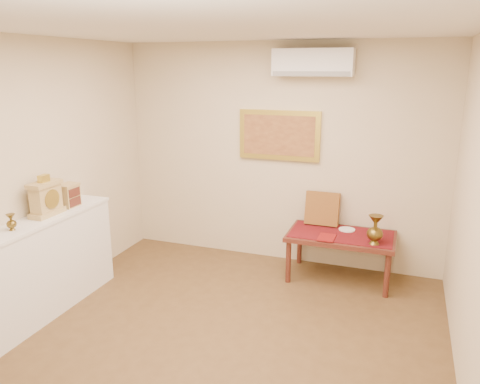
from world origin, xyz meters
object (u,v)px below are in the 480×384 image
at_px(brass_urn_tall, 375,227).
at_px(mantel_clock, 46,198).
at_px(low_table, 341,240).
at_px(display_ledge, 34,271).
at_px(wooden_chest, 69,195).

bearing_deg(brass_urn_tall, mantel_clock, -155.07).
xyz_separation_m(mantel_clock, low_table, (2.68, 1.62, -0.67)).
height_order(brass_urn_tall, display_ledge, display_ledge).
bearing_deg(mantel_clock, brass_urn_tall, 24.93).
relative_size(mantel_clock, wooden_chest, 1.68).
height_order(mantel_clock, low_table, mantel_clock).
xyz_separation_m(display_ledge, low_table, (2.67, 1.88, -0.01)).
distance_m(brass_urn_tall, display_ledge, 3.49).
bearing_deg(brass_urn_tall, wooden_chest, -160.14).
xyz_separation_m(brass_urn_tall, display_ledge, (-3.05, -1.68, -0.26)).
distance_m(display_ledge, mantel_clock, 0.71).
relative_size(brass_urn_tall, mantel_clock, 0.96).
bearing_deg(brass_urn_tall, low_table, 152.18).
bearing_deg(wooden_chest, mantel_clock, -91.01).
relative_size(display_ledge, wooden_chest, 8.28).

